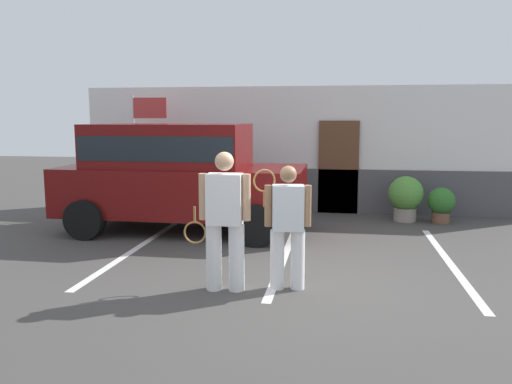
{
  "coord_description": "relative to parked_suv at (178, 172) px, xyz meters",
  "views": [
    {
      "loc": [
        0.61,
        -6.48,
        2.18
      ],
      "look_at": [
        -0.62,
        1.2,
        1.05
      ],
      "focal_mm": 36.25,
      "sensor_mm": 36.0,
      "label": 1
    }
  ],
  "objects": [
    {
      "name": "ground_plane",
      "position": [
        2.41,
        -2.96,
        -1.15
      ],
      "size": [
        40.0,
        40.0,
        0.0
      ],
      "primitive_type": "plane",
      "color": "#423F3D"
    },
    {
      "name": "parking_stripe_0",
      "position": [
        -0.28,
        -1.46,
        -1.14
      ],
      "size": [
        0.12,
        4.4,
        0.01
      ],
      "primitive_type": "cube",
      "color": "silver",
      "rests_on": "ground_plane"
    },
    {
      "name": "parking_stripe_1",
      "position": [
        2.22,
        -1.46,
        -1.14
      ],
      "size": [
        0.12,
        4.4,
        0.01
      ],
      "primitive_type": "cube",
      "color": "silver",
      "rests_on": "ground_plane"
    },
    {
      "name": "parking_stripe_2",
      "position": [
        4.72,
        -1.46,
        -1.14
      ],
      "size": [
        0.12,
        4.4,
        0.01
      ],
      "primitive_type": "cube",
      "color": "silver",
      "rests_on": "ground_plane"
    },
    {
      "name": "house_frontage",
      "position": [
        2.42,
        2.56,
        0.2
      ],
      "size": [
        10.75,
        0.4,
        2.87
      ],
      "color": "white",
      "rests_on": "ground_plane"
    },
    {
      "name": "parked_suv",
      "position": [
        0.0,
        0.0,
        0.0
      ],
      "size": [
        4.61,
        2.18,
        2.05
      ],
      "rotation": [
        0.0,
        0.0,
        -0.01
      ],
      "color": "#590C0C",
      "rests_on": "ground_plane"
    },
    {
      "name": "tennis_player_man",
      "position": [
        1.63,
        -3.24,
        -0.24
      ],
      "size": [
        0.91,
        0.29,
        1.76
      ],
      "rotation": [
        0.0,
        0.0,
        3.18
      ],
      "color": "white",
      "rests_on": "ground_plane"
    },
    {
      "name": "tennis_player_woman",
      "position": [
        2.41,
        -3.07,
        -0.31
      ],
      "size": [
        0.73,
        0.3,
        1.58
      ],
      "rotation": [
        0.0,
        0.0,
        3.29
      ],
      "color": "white",
      "rests_on": "ground_plane"
    },
    {
      "name": "potted_plant_by_porch",
      "position": [
        4.44,
        1.66,
        -0.62
      ],
      "size": [
        0.72,
        0.72,
        0.95
      ],
      "color": "gray",
      "rests_on": "ground_plane"
    },
    {
      "name": "potted_plant_secondary",
      "position": [
        5.16,
        1.6,
        -0.74
      ],
      "size": [
        0.56,
        0.56,
        0.74
      ],
      "color": "brown",
      "rests_on": "ground_plane"
    },
    {
      "name": "flag_pole",
      "position": [
        -1.3,
        1.57,
        0.71
      ],
      "size": [
        0.8,
        0.05,
        2.65
      ],
      "color": "silver",
      "rests_on": "ground_plane"
    }
  ]
}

